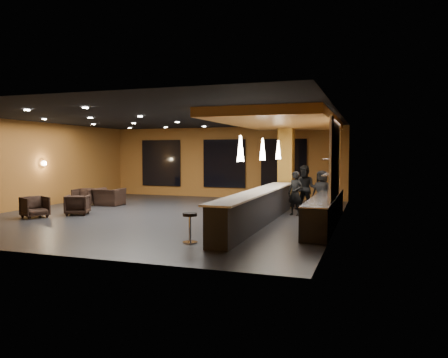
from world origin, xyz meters
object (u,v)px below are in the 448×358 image
(bar_counter, at_px, (259,208))
(bar_stool_2, at_px, (223,210))
(staff_c, at_px, (322,192))
(bar_stool_3, at_px, (238,204))
(staff_a, at_px, (295,193))
(bar_stool_5, at_px, (261,198))
(pendant_2, at_px, (278,150))
(armchair_d, at_px, (109,197))
(bar_stool_1, at_px, (218,216))
(pendant_0, at_px, (240,148))
(armchair_b, at_px, (78,205))
(staff_b, at_px, (305,188))
(bar_stool_0, at_px, (190,224))
(armchair_a, at_px, (35,207))
(bar_stool_4, at_px, (248,201))
(prep_counter, at_px, (325,211))
(column, at_px, (286,165))
(pendant_1, at_px, (263,149))
(armchair_c, at_px, (84,197))

(bar_counter, height_order, bar_stool_2, bar_counter)
(staff_c, relative_size, bar_stool_3, 1.92)
(staff_a, bearing_deg, bar_stool_5, 167.62)
(pendant_2, height_order, armchair_d, pendant_2)
(bar_counter, bearing_deg, bar_stool_1, -108.74)
(pendant_0, height_order, armchair_b, pendant_0)
(staff_b, distance_m, bar_stool_3, 3.53)
(bar_counter, height_order, bar_stool_0, bar_counter)
(armchair_b, xyz_separation_m, bar_stool_1, (6.04, -1.84, 0.13))
(staff_c, relative_size, bar_stool_5, 2.21)
(staff_c, height_order, armchair_a, staff_c)
(bar_stool_0, relative_size, bar_stool_3, 0.91)
(bar_stool_2, height_order, bar_stool_4, bar_stool_2)
(pendant_2, bearing_deg, bar_stool_3, -110.20)
(prep_counter, relative_size, armchair_d, 5.39)
(pendant_2, distance_m, armchair_d, 7.48)
(pendant_0, height_order, armchair_d, pendant_0)
(pendant_0, distance_m, bar_stool_1, 1.97)
(pendant_2, distance_m, bar_stool_4, 2.34)
(staff_b, relative_size, armchair_d, 1.57)
(armchair_a, bearing_deg, bar_counter, -54.52)
(column, distance_m, bar_stool_4, 3.10)
(bar_counter, bearing_deg, armchair_b, -179.28)
(staff_a, relative_size, bar_stool_5, 2.21)
(staff_b, bearing_deg, bar_stool_0, -90.10)
(column, bearing_deg, bar_counter, -90.00)
(bar_stool_5, bearing_deg, pendant_1, -75.32)
(pendant_0, xyz_separation_m, staff_b, (0.94, 5.63, -1.47))
(bar_stool_5, bearing_deg, column, 57.73)
(prep_counter, height_order, armchair_a, prep_counter)
(staff_b, bearing_deg, bar_stool_2, -98.68)
(column, distance_m, bar_stool_0, 8.10)
(bar_counter, distance_m, bar_stool_2, 1.17)
(prep_counter, height_order, bar_stool_5, prep_counter)
(bar_stool_0, bearing_deg, armchair_b, 150.63)
(pendant_2, height_order, armchair_c, pendant_2)
(column, xyz_separation_m, staff_a, (0.78, -2.34, -0.96))
(pendant_1, xyz_separation_m, bar_stool_4, (-0.89, 1.42, -1.87))
(bar_counter, distance_m, staff_a, 2.41)
(armchair_a, relative_size, bar_stool_5, 1.12)
(pendant_2, distance_m, armchair_c, 8.43)
(armchair_d, distance_m, bar_stool_0, 8.73)
(pendant_1, distance_m, armchair_a, 8.07)
(bar_stool_1, bearing_deg, bar_counter, 71.26)
(bar_stool_1, distance_m, bar_stool_2, 1.26)
(bar_stool_0, bearing_deg, bar_stool_3, 89.58)
(armchair_b, xyz_separation_m, bar_stool_5, (5.94, 3.48, 0.10))
(pendant_1, bearing_deg, armchair_b, -175.01)
(pendant_2, xyz_separation_m, bar_stool_0, (-0.90, -6.35, -1.87))
(bar_counter, height_order, bar_stool_3, bar_counter)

